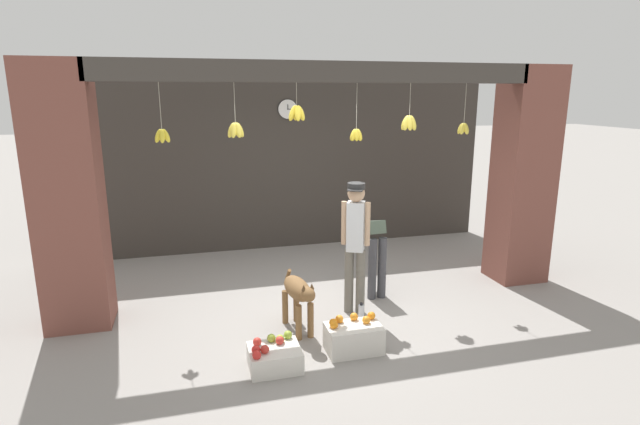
% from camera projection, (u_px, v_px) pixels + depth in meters
% --- Properties ---
extents(ground_plane, '(60.00, 60.00, 0.00)m').
position_uv_depth(ground_plane, '(328.00, 307.00, 6.29)').
color(ground_plane, gray).
extents(shop_back_wall, '(7.10, 0.12, 2.98)m').
position_uv_depth(shop_back_wall, '(286.00, 161.00, 8.46)').
color(shop_back_wall, '#38332D').
rests_on(shop_back_wall, ground_plane).
extents(shop_pillar_left, '(0.70, 0.60, 2.98)m').
position_uv_depth(shop_pillar_left, '(68.00, 199.00, 5.50)').
color(shop_pillar_left, brown).
rests_on(shop_pillar_left, ground_plane).
extents(shop_pillar_right, '(0.70, 0.60, 2.98)m').
position_uv_depth(shop_pillar_right, '(523.00, 177.00, 6.94)').
color(shop_pillar_right, brown).
rests_on(shop_pillar_right, ground_plane).
extents(storefront_awning, '(5.20, 0.26, 0.93)m').
position_uv_depth(storefront_awning, '(327.00, 76.00, 5.74)').
color(storefront_awning, '#3D3833').
extents(dog, '(0.32, 0.85, 0.67)m').
position_uv_depth(dog, '(298.00, 293.00, 5.55)').
color(dog, brown).
rests_on(dog, ground_plane).
extents(shopkeeper, '(0.32, 0.30, 1.61)m').
position_uv_depth(shopkeeper, '(355.00, 238.00, 5.92)').
color(shopkeeper, '#6B665B').
rests_on(shopkeeper, ground_plane).
extents(worker_stooping, '(0.27, 0.81, 1.06)m').
position_uv_depth(worker_stooping, '(371.00, 242.00, 6.61)').
color(worker_stooping, '#424247').
rests_on(worker_stooping, ground_plane).
extents(fruit_crate_oranges, '(0.57, 0.36, 0.37)m').
position_uv_depth(fruit_crate_oranges, '(353.00, 337.00, 5.19)').
color(fruit_crate_oranges, silver).
rests_on(fruit_crate_oranges, ground_plane).
extents(fruit_crate_apples, '(0.50, 0.43, 0.29)m').
position_uv_depth(fruit_crate_apples, '(274.00, 357.00, 4.88)').
color(fruit_crate_apples, silver).
rests_on(fruit_crate_apples, ground_plane).
extents(water_bottle, '(0.07, 0.07, 0.27)m').
position_uv_depth(water_bottle, '(361.00, 314.00, 5.79)').
color(water_bottle, silver).
rests_on(water_bottle, ground_plane).
extents(wall_clock, '(0.33, 0.03, 0.33)m').
position_uv_depth(wall_clock, '(288.00, 109.00, 8.19)').
color(wall_clock, black).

